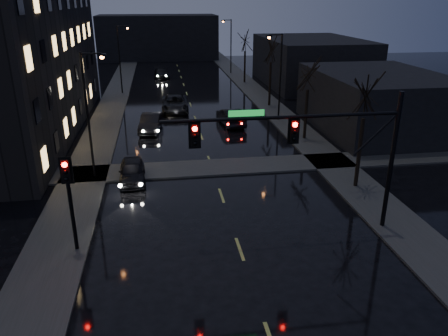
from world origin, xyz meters
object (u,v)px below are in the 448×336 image
object	(u,v)px
oncoming_car_b	(151,123)
oncoming_car_d	(161,73)
lead_car	(231,117)
oncoming_car_c	(175,104)
oncoming_car_a	(132,171)

from	to	relation	value
oncoming_car_b	oncoming_car_d	world-z (taller)	oncoming_car_b
lead_car	oncoming_car_b	bearing A→B (deg)	-0.21
oncoming_car_c	oncoming_car_d	distance (m)	20.60
oncoming_car_a	oncoming_car_c	size ratio (longest dim) A/B	0.70
oncoming_car_c	oncoming_car_a	bearing A→B (deg)	-99.31
oncoming_car_b	oncoming_car_d	size ratio (longest dim) A/B	0.97
oncoming_car_a	oncoming_car_d	xyz separation A→B (m)	(2.46, 38.75, -0.00)
oncoming_car_d	lead_car	size ratio (longest dim) A/B	1.00
oncoming_car_d	oncoming_car_b	bearing A→B (deg)	-99.14
oncoming_car_b	oncoming_car_a	bearing A→B (deg)	-87.75
oncoming_car_a	oncoming_car_d	distance (m)	38.82
oncoming_car_c	oncoming_car_b	bearing A→B (deg)	-107.58
oncoming_car_a	oncoming_car_c	bearing A→B (deg)	76.76
oncoming_car_c	lead_car	distance (m)	7.77
oncoming_car_a	oncoming_car_b	bearing A→B (deg)	82.17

